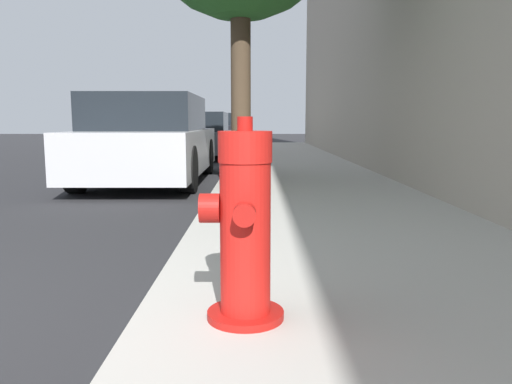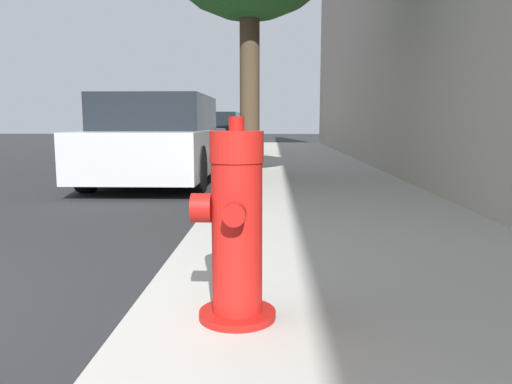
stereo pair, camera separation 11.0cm
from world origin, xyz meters
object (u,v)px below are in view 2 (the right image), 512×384
(fire_hydrant, at_px, (236,229))
(parked_car_mid, at_px, (211,136))
(parked_car_near, at_px, (161,141))
(parked_car_far, at_px, (229,130))

(fire_hydrant, distance_m, parked_car_mid, 12.28)
(parked_car_near, xyz_separation_m, parked_car_far, (0.05, 12.71, -0.03))
(parked_car_mid, bearing_deg, parked_car_far, 90.57)
(parked_car_near, bearing_deg, fire_hydrant, -74.48)
(parked_car_mid, bearing_deg, fire_hydrant, -82.51)
(parked_car_near, xyz_separation_m, parked_car_mid, (0.12, 5.97, -0.08))
(parked_car_near, relative_size, parked_car_mid, 1.04)
(parked_car_far, bearing_deg, fire_hydrant, -84.96)
(fire_hydrant, relative_size, parked_car_mid, 0.22)
(fire_hydrant, xyz_separation_m, parked_car_mid, (-1.60, 12.17, 0.08))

